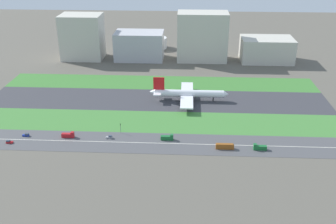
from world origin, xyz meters
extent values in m
plane|color=#5B564C|center=(0.00, 0.00, 0.00)|extent=(800.00, 800.00, 0.00)
cube|color=#38383D|center=(0.00, 0.00, 0.05)|extent=(280.00, 46.00, 0.10)
cube|color=#3D7A33|center=(0.00, 41.00, 0.05)|extent=(280.00, 36.00, 0.10)
cube|color=#427F38|center=(0.00, -41.00, 0.05)|extent=(280.00, 36.00, 0.10)
cube|color=#4C4C4F|center=(0.00, -73.00, 0.05)|extent=(280.00, 28.00, 0.10)
cube|color=silver|center=(0.00, -73.00, 0.11)|extent=(266.00, 0.50, 0.01)
cylinder|color=white|center=(26.05, 0.00, 6.30)|extent=(56.00, 6.00, 6.00)
cone|color=white|center=(56.05, 0.00, 6.30)|extent=(4.00, 5.70, 5.70)
cone|color=white|center=(-4.45, 0.00, 7.10)|extent=(5.00, 5.40, 5.40)
cube|color=red|center=(1.05, 0.00, 14.30)|extent=(9.00, 0.80, 11.00)
cube|color=white|center=(0.05, 0.00, 7.30)|extent=(6.00, 16.00, 0.60)
cube|color=white|center=(24.05, 15.00, 5.10)|extent=(10.00, 26.00, 1.00)
cylinder|color=gray|center=(25.05, 9.00, 2.90)|extent=(5.00, 3.20, 3.20)
cube|color=white|center=(24.05, -15.00, 5.10)|extent=(10.00, 26.00, 1.00)
cylinder|color=gray|center=(25.05, -9.00, 2.90)|extent=(5.00, 3.20, 3.20)
cylinder|color=black|center=(45.65, 0.00, 1.70)|extent=(1.00, 1.00, 3.20)
cylinder|color=black|center=(22.05, 3.50, 1.70)|extent=(1.00, 1.00, 3.20)
cylinder|color=black|center=(22.05, -3.50, 1.70)|extent=(1.00, 1.00, 3.20)
cube|color=#19662D|center=(11.41, -68.00, 1.50)|extent=(8.40, 2.50, 2.80)
cube|color=#19662D|center=(14.61, -68.00, 3.50)|extent=(2.00, 2.30, 1.20)
cube|color=brown|center=(49.05, -78.00, 1.60)|extent=(11.60, 2.50, 3.00)
cube|color=brown|center=(48.95, -78.00, 3.35)|extent=(10.80, 2.30, 0.50)
cube|color=#19662D|center=(71.39, -78.00, 1.50)|extent=(8.40, 2.50, 2.80)
cube|color=#19662D|center=(68.19, -78.00, 3.50)|extent=(2.00, 2.30, 1.20)
cube|color=#B2191E|center=(-91.95, -78.00, 0.65)|extent=(4.40, 1.80, 1.10)
cube|color=#333D4C|center=(-92.75, -78.00, 1.65)|extent=(2.20, 1.66, 0.90)
cube|color=#B2191E|center=(-55.74, -68.00, 1.50)|extent=(8.40, 2.50, 2.80)
cube|color=#B2191E|center=(-52.54, -68.00, 3.50)|extent=(2.00, 2.30, 1.20)
cube|color=navy|center=(-84.97, -68.00, 0.65)|extent=(4.40, 1.80, 1.10)
cube|color=#333D4C|center=(-84.17, -68.00, 1.65)|extent=(2.20, 1.66, 0.90)
cube|color=#99999E|center=(-27.68, -68.00, 0.65)|extent=(4.40, 1.80, 1.10)
cube|color=#333D4C|center=(-26.88, -68.00, 1.65)|extent=(2.20, 1.66, 0.90)
cylinder|color=#4C4C51|center=(-21.07, -60.00, 3.10)|extent=(0.24, 0.24, 6.00)
cube|color=black|center=(-21.07, -60.00, 6.70)|extent=(0.36, 0.36, 1.20)
sphere|color=#19D826|center=(-21.07, -60.20, 7.00)|extent=(0.24, 0.24, 0.24)
cube|color=beige|center=(-90.00, 114.00, 23.70)|extent=(43.32, 31.98, 47.39)
cube|color=#B2B2B7|center=(-28.50, 114.00, 14.78)|extent=(51.64, 32.83, 29.56)
cube|color=beige|center=(38.89, 114.00, 25.50)|extent=(52.64, 29.67, 51.01)
cube|color=beige|center=(107.72, 114.00, 12.44)|extent=(54.17, 35.72, 24.87)
cylinder|color=silver|center=(-14.31, 159.00, 6.29)|extent=(25.79, 25.79, 12.58)
camera|label=1|loc=(24.23, -298.67, 126.93)|focal=42.03mm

